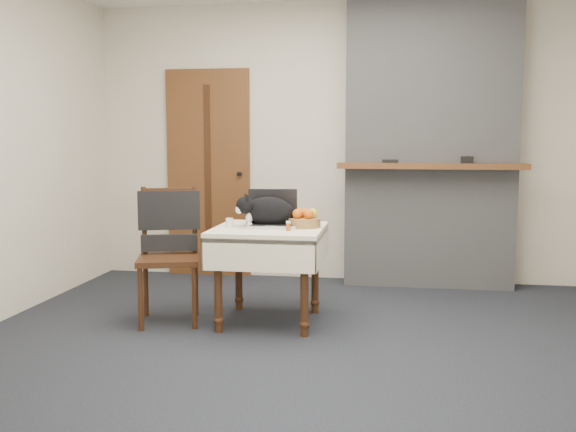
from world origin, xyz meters
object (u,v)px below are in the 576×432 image
Objects in this scene: laptop at (272,217)px; chair at (169,236)px; pill_bottle at (288,226)px; fruit_basket at (304,220)px; door at (209,173)px; cat at (270,212)px; cream_jar at (230,223)px; side_table at (269,243)px.

laptop is 0.40× the size of chair.
fruit_basket reaches higher than pill_bottle.
chair is at bearing -84.35° from door.
pill_bottle is at bearing -58.11° from door.
fruit_basket is (0.25, 0.01, -0.05)m from cat.
cat reaches higher than pill_bottle.
door is 3.81× the size of cat.
laptop is at bearing 18.28° from cream_jar.
cream_jar is 0.27× the size of fruit_basket.
door is at bearing 127.41° from fruit_basket.
laptop is at bearing 124.54° from pill_bottle.
fruit_basket is (0.08, 0.21, 0.02)m from pill_bottle.
cream_jar is at bearing -171.49° from fruit_basket.
cream_jar is at bearing 163.94° from pill_bottle.
cat reaches higher than side_table.
laptop is 5.79× the size of pill_bottle.
door reaches higher than laptop.
door is 1.76m from laptop.
laptop is 6.18× the size of cream_jar.
cream_jar is at bearing 170.55° from cat.
pill_bottle is at bearing -16.06° from cream_jar.
cat is 8.23× the size of cream_jar.
cream_jar is (-0.29, -0.10, -0.03)m from laptop.
cat is 0.30m from cream_jar.
fruit_basket reaches higher than side_table.
cat is 0.26m from fruit_basket.
door is 2.04× the size of chair.
laptop is at bearing 81.11° from side_table.
chair is at bearing -179.39° from laptop.
chair reaches higher than pill_bottle.
side_table is 11.47× the size of pill_bottle.
side_table is 0.27m from pill_bottle.
laptop is at bearing -58.52° from door.
fruit_basket is at bearing -10.95° from laptop.
laptop reaches higher than pill_bottle.
laptop is at bearing -8.59° from chair.
cream_jar is at bearing -15.90° from chair.
side_table is at bearing -59.93° from door.
fruit_basket is (0.53, 0.08, 0.02)m from cream_jar.
laptop reaches higher than cream_jar.
cream_jar is at bearing -68.76° from door.
door is 5.08× the size of laptop.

